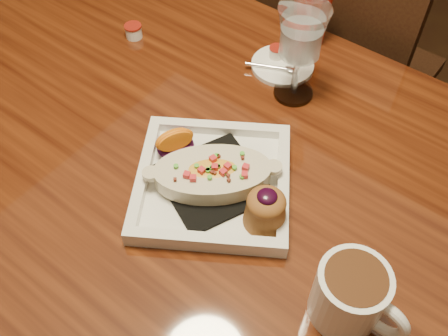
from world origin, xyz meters
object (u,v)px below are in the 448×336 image
Objects in this scene: goblet at (301,38)px; chair_far at (339,70)px; plate at (219,181)px; saucer at (282,63)px; red_tumbler at (312,16)px; coffee_mug at (352,295)px; table at (189,183)px.

chair_far is at bearing 100.32° from goblet.
goblet is at bearing 100.32° from chair_far.
goblet is (0.07, -0.39, 0.37)m from chair_far.
chair_far is 2.72× the size of plate.
chair_far reaches higher than saucer.
plate is 0.45m from red_tumbler.
goblet reaches higher than chair_far.
saucer is at bearing 135.09° from coffee_mug.
chair_far is 6.86× the size of coffee_mug.
plate is (0.10, -0.03, 0.12)m from table.
goblet is at bearing 73.25° from table.
coffee_mug is 0.45m from goblet.
coffee_mug is at bearing -44.49° from plate.
plate is 0.34m from saucer.
chair_far is (-0.00, 0.63, -0.15)m from table.
table is 4.39× the size of plate.
coffee_mug is 1.13× the size of red_tumbler.
red_tumbler reaches higher than table.
goblet is at bearing -68.16° from red_tumbler.
saucer is at bearing -88.88° from red_tumbler.
table is at bearing 128.78° from plate.
chair_far is at bearing 118.89° from coffee_mug.
table is at bearing -91.64° from saucer.
chair_far reaches higher than coffee_mug.
chair_far is 0.86m from coffee_mug.
red_tumbler is at bearing 91.55° from chair_far.
chair_far is at bearing 66.02° from plate.
table is 0.65m from chair_far.
chair_far is at bearing 91.41° from saucer.
plate is 2.52× the size of coffee_mug.
chair_far is 0.38m from red_tumbler.
coffee_mug is 0.61m from red_tumbler.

